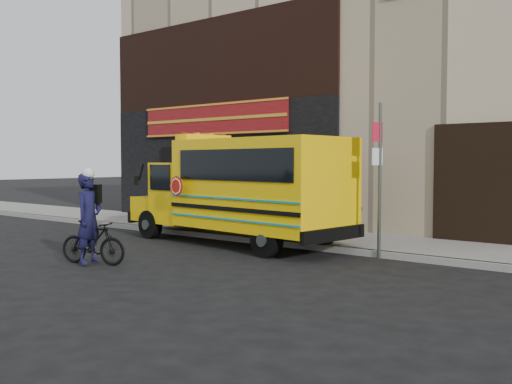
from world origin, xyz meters
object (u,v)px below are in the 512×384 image
at_px(school_bus, 243,187).
at_px(cyclist, 89,220).
at_px(sign_pole, 379,174).
at_px(bicycle, 93,243).

bearing_deg(school_bus, cyclist, -99.35).
height_order(sign_pole, bicycle, sign_pole).
distance_m(bicycle, cyclist, 0.49).
relative_size(school_bus, bicycle, 4.56).
xyz_separation_m(school_bus, bicycle, (-0.70, -4.13, -1.04)).
bearing_deg(cyclist, sign_pole, -61.28).
bearing_deg(sign_pole, bicycle, -134.57).
distance_m(school_bus, cyclist, 4.31).
relative_size(sign_pole, bicycle, 2.24).
height_order(school_bus, cyclist, school_bus).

